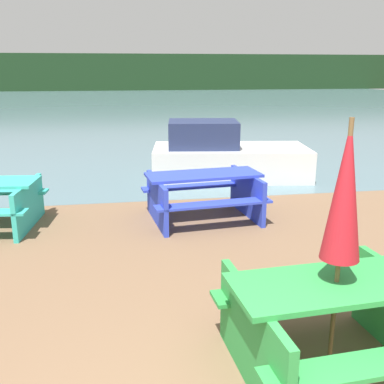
% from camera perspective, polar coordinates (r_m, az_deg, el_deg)
% --- Properties ---
extents(water, '(60.00, 50.00, 0.00)m').
position_cam_1_polar(water, '(33.10, -8.49, 11.11)').
color(water, slate).
rests_on(water, ground_plane).
extents(far_treeline, '(80.00, 1.60, 4.00)m').
position_cam_1_polar(far_treeline, '(53.01, -9.05, 14.80)').
color(far_treeline, '#193319').
rests_on(far_treeline, water).
extents(picnic_table_green, '(1.73, 1.49, 0.79)m').
position_cam_1_polar(picnic_table_green, '(3.84, 17.49, -15.06)').
color(picnic_table_green, green).
rests_on(picnic_table_green, ground_plane).
extents(picnic_table_blue, '(1.95, 1.57, 0.76)m').
position_cam_1_polar(picnic_table_blue, '(7.24, 1.45, 0.04)').
color(picnic_table_blue, blue).
rests_on(picnic_table_blue, ground_plane).
extents(umbrella_crimson, '(0.30, 0.30, 2.05)m').
position_cam_1_polar(umbrella_crimson, '(3.45, 18.85, -0.07)').
color(umbrella_crimson, brown).
rests_on(umbrella_crimson, ground_plane).
extents(boat, '(3.61, 2.10, 1.27)m').
position_cam_1_polar(boat, '(10.10, 4.18, 4.52)').
color(boat, silver).
rests_on(boat, water).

